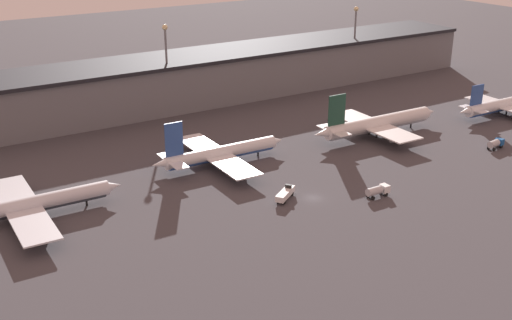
{
  "coord_description": "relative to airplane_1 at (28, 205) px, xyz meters",
  "views": [
    {
      "loc": [
        -83.56,
        -107.46,
        62.98
      ],
      "look_at": [
        -6.41,
        14.59,
        6.0
      ],
      "focal_mm": 45.0,
      "sensor_mm": 36.0,
      "label": 1
    }
  ],
  "objects": [
    {
      "name": "lamp_post_2",
      "position": [
        137.68,
        54.91,
        14.6
      ],
      "size": [
        1.8,
        1.8,
        28.36
      ],
      "color": "slate",
      "rests_on": "ground"
    },
    {
      "name": "airplane_1",
      "position": [
        0.0,
        0.0,
        0.0
      ],
      "size": [
        41.49,
        36.99,
        13.81
      ],
      "rotation": [
        0.0,
        0.0,
        -0.02
      ],
      "color": "silver",
      "rests_on": "ground"
    },
    {
      "name": "service_vehicle_2",
      "position": [
        52.75,
        -21.54,
        -1.76
      ],
      "size": [
        7.52,
        5.99,
        2.91
      ],
      "rotation": [
        0.0,
        0.0,
        0.59
      ],
      "color": "white",
      "rests_on": "ground"
    },
    {
      "name": "lamp_post_1",
      "position": [
        59.08,
        54.91,
        14.81
      ],
      "size": [
        1.8,
        1.8,
        28.76
      ],
      "color": "slate",
      "rests_on": "ground"
    },
    {
      "name": "airplane_4",
      "position": [
        151.54,
        -5.65,
        0.12
      ],
      "size": [
        43.94,
        26.21,
        11.69
      ],
      "rotation": [
        0.0,
        0.0,
        -0.02
      ],
      "color": "white",
      "rests_on": "ground"
    },
    {
      "name": "terminal_building",
      "position": [
        58.5,
        61.62,
        5.1
      ],
      "size": [
        257.77,
        25.58,
        16.39
      ],
      "color": "slate",
      "rests_on": "ground"
    },
    {
      "name": "ground",
      "position": [
        58.5,
        -24.47,
        -3.14
      ],
      "size": [
        600.0,
        600.0,
        0.0
      ],
      "primitive_type": "plane",
      "color": "#423F44"
    },
    {
      "name": "service_vehicle_3",
      "position": [
        121.49,
        -25.51,
        -1.57
      ],
      "size": [
        5.76,
        2.85,
        2.66
      ],
      "rotation": [
        0.0,
        0.0,
        0.13
      ],
      "color": "#195199",
      "rests_on": "ground"
    },
    {
      "name": "airplane_3",
      "position": [
        101.05,
        0.71,
        0.52
      ],
      "size": [
        45.88,
        31.91,
        14.67
      ],
      "rotation": [
        0.0,
        0.0,
        -0.02
      ],
      "color": "white",
      "rests_on": "ground"
    },
    {
      "name": "airplane_2",
      "position": [
        50.55,
        5.5,
        -0.04
      ],
      "size": [
        38.66,
        35.29,
        13.66
      ],
      "rotation": [
        0.0,
        0.0,
        -0.02
      ],
      "color": "white",
      "rests_on": "ground"
    },
    {
      "name": "service_vehicle_4",
      "position": [
        71.68,
        -31.95,
        -1.59
      ],
      "size": [
        6.03,
        2.3,
        2.62
      ],
      "rotation": [
        0.0,
        0.0,
        -0.02
      ],
      "color": "white",
      "rests_on": "ground"
    }
  ]
}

